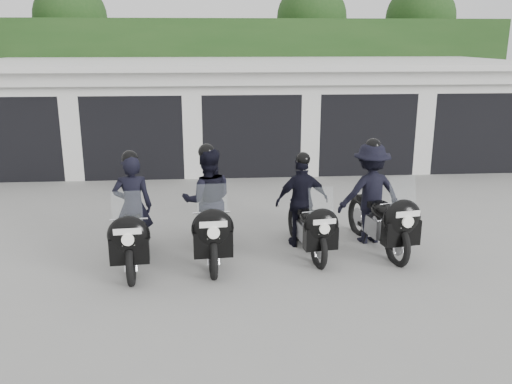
{
  "coord_description": "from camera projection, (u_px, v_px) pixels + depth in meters",
  "views": [
    {
      "loc": [
        -0.97,
        -8.62,
        3.6
      ],
      "look_at": [
        -0.28,
        0.32,
        1.05
      ],
      "focal_mm": 38.0,
      "sensor_mm": 36.0,
      "label": 1
    }
  ],
  "objects": [
    {
      "name": "ground",
      "position": [
        274.0,
        255.0,
        9.33
      ],
      "size": [
        80.0,
        80.0,
        0.0
      ],
      "primitive_type": "plane",
      "color": "gray",
      "rests_on": "ground"
    },
    {
      "name": "police_bike_a",
      "position": [
        132.0,
        220.0,
        8.8
      ],
      "size": [
        0.76,
        2.19,
        1.91
      ],
      "rotation": [
        0.0,
        0.0,
        0.08
      ],
      "color": "black",
      "rests_on": "ground"
    },
    {
      "name": "background_vegetation",
      "position": [
        248.0,
        61.0,
        20.99
      ],
      "size": [
        20.0,
        3.9,
        5.8
      ],
      "color": "#1C3D16",
      "rests_on": "ground"
    },
    {
      "name": "garage_block",
      "position": [
        246.0,
        112.0,
        16.67
      ],
      "size": [
        16.4,
        6.8,
        2.96
      ],
      "color": "silver",
      "rests_on": "ground"
    },
    {
      "name": "police_bike_c",
      "position": [
        305.0,
        208.0,
        9.43
      ],
      "size": [
        1.03,
        2.02,
        1.76
      ],
      "rotation": [
        0.0,
        0.0,
        0.15
      ],
      "color": "black",
      "rests_on": "ground"
    },
    {
      "name": "police_bike_d",
      "position": [
        374.0,
        200.0,
        9.6
      ],
      "size": [
        1.27,
        2.25,
        1.97
      ],
      "rotation": [
        0.0,
        0.0,
        0.18
      ],
      "color": "black",
      "rests_on": "ground"
    },
    {
      "name": "police_bike_b",
      "position": [
        209.0,
        209.0,
        9.14
      ],
      "size": [
        0.93,
        2.26,
        1.97
      ],
      "rotation": [
        0.0,
        0.0,
        0.07
      ],
      "color": "black",
      "rests_on": "ground"
    }
  ]
}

